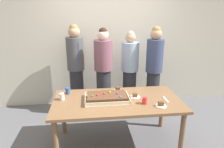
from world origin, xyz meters
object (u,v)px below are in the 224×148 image
Objects in this scene: plated_slice_far_left at (161,105)px; drink_cup_far_end at (68,91)px; party_table at (117,105)px; person_serving_front at (104,72)px; person_far_right_suit at (76,67)px; plated_slice_near_left at (118,90)px; plated_slice_near_right at (135,96)px; person_striped_tie_right at (154,69)px; sheet_cake at (107,97)px; person_green_shirt_behind at (130,71)px; drink_cup_middle at (62,97)px; drink_cup_nearest at (145,100)px; cake_server_utensil at (166,100)px.

drink_cup_far_end is (-1.30, 0.58, 0.03)m from plated_slice_far_left.
person_serving_front is (-0.13, 0.98, 0.22)m from party_table.
person_far_right_suit is (-0.53, 0.24, 0.04)m from person_serving_front.
plated_slice_near_left is 0.35m from plated_slice_near_right.
person_serving_front is 0.96m from person_striped_tie_right.
party_table is 0.81m from drink_cup_far_end.
sheet_cake is 1.23m from person_green_shirt_behind.
plated_slice_far_left is 1.41m from drink_cup_middle.
plated_slice_near_left is 0.69m from person_serving_front.
person_serving_front is 0.97× the size of person_far_right_suit.
sheet_cake is 4.21× the size of plated_slice_near_right.
plated_slice_near_left is 0.09× the size of person_green_shirt_behind.
plated_slice_far_left is 0.09× the size of person_far_right_suit.
sheet_cake reaches higher than plated_slice_near_right.
plated_slice_near_right is 1.50× the size of drink_cup_far_end.
plated_slice_far_left is 1.50× the size of drink_cup_nearest.
person_striped_tie_right is at bearing 82.51° from cake_server_utensil.
plated_slice_near_right is 0.09× the size of person_far_right_suit.
plated_slice_near_left is at bearing 16.18° from person_serving_front.
person_far_right_suit is (0.14, 1.13, 0.13)m from drink_cup_middle.
drink_cup_middle reaches higher than cake_server_utensil.
plated_slice_far_left is at bearing 16.64° from person_far_right_suit.
person_serving_front is (0.61, 0.67, 0.09)m from drink_cup_far_end.
drink_cup_nearest is 1.73m from person_far_right_suit.
party_table is 1.41m from person_far_right_suit.
party_table is 12.34× the size of plated_slice_near_right.
person_far_right_suit is at bearing -112.94° from person_serving_front.
person_serving_front reaches higher than sheet_cake.
person_serving_front is at bearing 47.90° from drink_cup_far_end.
plated_slice_near_left is at bearing 131.48° from plated_slice_near_right.
person_far_right_suit is (-0.70, 0.90, 0.15)m from plated_slice_near_left.
drink_cup_middle reaches higher than plated_slice_near_right.
person_far_right_suit is at bearing -69.61° from person_green_shirt_behind.
plated_slice_near_right reaches higher than party_table.
plated_slice_near_right is 1.04m from drink_cup_far_end.
drink_cup_far_end is at bearing -27.55° from person_far_right_suit.
person_green_shirt_behind is 0.94× the size of person_striped_tie_right.
plated_slice_far_left is at bearing -24.09° from drink_cup_far_end.
plated_slice_far_left is 0.09× the size of person_serving_front.
cake_server_utensil is at bearing 40.95° from person_green_shirt_behind.
plated_slice_near_left is (0.20, 0.31, -0.02)m from sheet_cake.
plated_slice_near_right is at bearing 12.31° from party_table.
person_striped_tie_right is at bearing 55.94° from person_far_right_suit.
person_green_shirt_behind is at bearing 65.62° from plated_slice_near_left.
party_table is 1.09× the size of person_serving_front.
cake_server_utensil is 0.11× the size of person_far_right_suit.
person_far_right_suit is at bearing 126.15° from drink_cup_nearest.
person_green_shirt_behind is (0.40, 1.10, 0.18)m from party_table.
plated_slice_far_left is 1.50× the size of drink_cup_middle.
plated_slice_far_left reaches higher than party_table.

